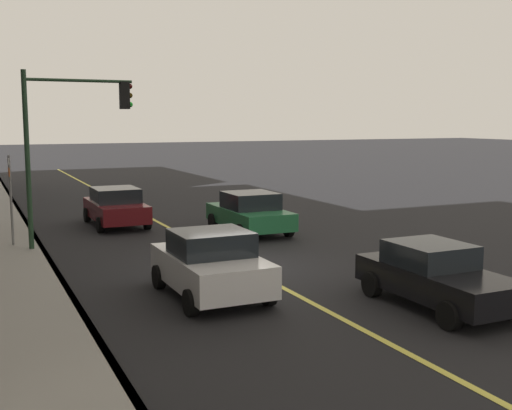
{
  "coord_description": "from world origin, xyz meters",
  "views": [
    {
      "loc": [
        -16.64,
        7.19,
        4.27
      ],
      "look_at": [
        -1.14,
        0.07,
        1.96
      ],
      "focal_mm": 44.36,
      "sensor_mm": 36.0,
      "label": 1
    }
  ],
  "objects_px": {
    "car_black": "(435,275)",
    "car_white": "(211,264)",
    "traffic_light_mast": "(68,129)",
    "car_green": "(250,212)",
    "street_sign_post": "(11,195)",
    "car_maroon": "(116,206)"
  },
  "relations": [
    {
      "from": "car_maroon",
      "to": "traffic_light_mast",
      "type": "bearing_deg",
      "value": 150.8
    },
    {
      "from": "car_green",
      "to": "traffic_light_mast",
      "type": "relative_size",
      "value": 0.73
    },
    {
      "from": "street_sign_post",
      "to": "car_maroon",
      "type": "bearing_deg",
      "value": -51.06
    },
    {
      "from": "car_white",
      "to": "car_maroon",
      "type": "bearing_deg",
      "value": -0.85
    },
    {
      "from": "street_sign_post",
      "to": "car_green",
      "type": "bearing_deg",
      "value": -92.61
    },
    {
      "from": "traffic_light_mast",
      "to": "street_sign_post",
      "type": "relative_size",
      "value": 1.86
    },
    {
      "from": "car_green",
      "to": "street_sign_post",
      "type": "distance_m",
      "value": 8.5
    },
    {
      "from": "car_black",
      "to": "car_white",
      "type": "relative_size",
      "value": 1.08
    },
    {
      "from": "car_green",
      "to": "traffic_light_mast",
      "type": "xyz_separation_m",
      "value": [
        -0.49,
        6.64,
        3.19
      ]
    },
    {
      "from": "car_white",
      "to": "car_green",
      "type": "bearing_deg",
      "value": -30.21
    },
    {
      "from": "car_white",
      "to": "street_sign_post",
      "type": "bearing_deg",
      "value": 26.39
    },
    {
      "from": "car_maroon",
      "to": "car_black",
      "type": "bearing_deg",
      "value": -163.58
    },
    {
      "from": "car_maroon",
      "to": "street_sign_post",
      "type": "bearing_deg",
      "value": 128.94
    },
    {
      "from": "car_green",
      "to": "car_maroon",
      "type": "relative_size",
      "value": 1.0
    },
    {
      "from": "car_green",
      "to": "traffic_light_mast",
      "type": "height_order",
      "value": "traffic_light_mast"
    },
    {
      "from": "car_maroon",
      "to": "car_white",
      "type": "bearing_deg",
      "value": 179.15
    },
    {
      "from": "car_green",
      "to": "car_white",
      "type": "distance_m",
      "value": 8.83
    },
    {
      "from": "car_maroon",
      "to": "street_sign_post",
      "type": "relative_size",
      "value": 1.37
    },
    {
      "from": "car_white",
      "to": "street_sign_post",
      "type": "xyz_separation_m",
      "value": [
        8.02,
        3.98,
        1.03
      ]
    },
    {
      "from": "car_maroon",
      "to": "traffic_light_mast",
      "type": "distance_m",
      "value": 5.79
    },
    {
      "from": "car_black",
      "to": "car_white",
      "type": "distance_m",
      "value": 5.27
    },
    {
      "from": "car_black",
      "to": "traffic_light_mast",
      "type": "distance_m",
      "value": 12.45
    }
  ]
}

